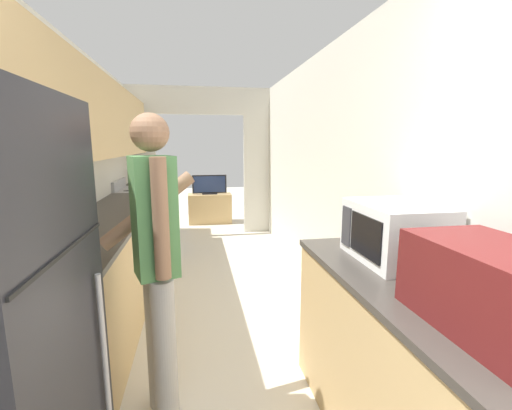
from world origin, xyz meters
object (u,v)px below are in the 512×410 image
at_px(range_oven, 142,220).
at_px(television, 209,185).
at_px(person, 157,262).
at_px(suitcase, 495,289).
at_px(tv_cabinet, 210,208).
at_px(microwave, 395,232).

relative_size(range_oven, television, 1.60).
relative_size(person, suitcase, 2.85).
distance_m(range_oven, television, 2.01).
relative_size(person, tv_cabinet, 2.03).
height_order(range_oven, microwave, microwave).
relative_size(range_oven, person, 0.62).
distance_m(tv_cabinet, television, 0.48).
relative_size(suitcase, television, 0.90).
bearing_deg(person, television, -24.37).
bearing_deg(microwave, range_oven, 118.38).
height_order(range_oven, suitcase, suitcase).
xyz_separation_m(suitcase, tv_cabinet, (-0.72, 5.88, -0.79)).
distance_m(range_oven, suitcase, 4.56).
height_order(range_oven, tv_cabinet, range_oven).
relative_size(suitcase, microwave, 1.15).
xyz_separation_m(microwave, tv_cabinet, (-0.80, 5.16, -0.80)).
xyz_separation_m(microwave, television, (-0.80, 5.11, -0.32)).
bearing_deg(suitcase, tv_cabinet, 97.01).
distance_m(suitcase, television, 5.89).
height_order(range_oven, person, person).
xyz_separation_m(person, tv_cabinet, (0.49, 4.97, -0.64)).
distance_m(range_oven, microwave, 3.94).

